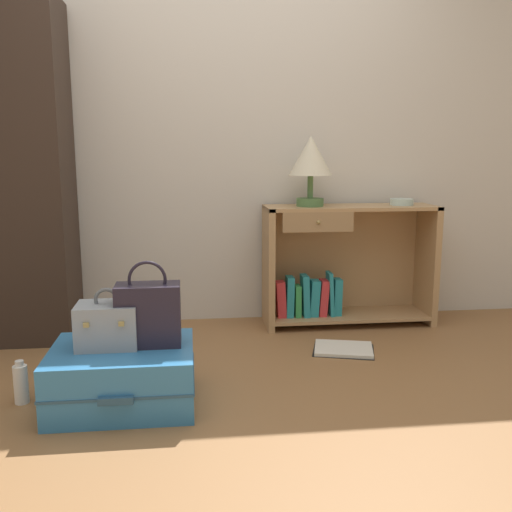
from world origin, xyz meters
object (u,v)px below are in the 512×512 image
at_px(handbag, 148,314).
at_px(open_book_on_floor, 344,349).
at_px(train_case, 108,325).
at_px(bottle, 21,383).
at_px(suitcase_large, 123,376).
at_px(bowl, 402,202).
at_px(bookshelf, 341,266).
at_px(table_lamp, 311,159).

height_order(handbag, open_book_on_floor, handbag).
distance_m(train_case, open_book_on_floor, 1.37).
distance_m(bottle, open_book_on_floor, 1.69).
xyz_separation_m(bottle, open_book_on_floor, (1.61, 0.49, -0.08)).
bearing_deg(suitcase_large, bottle, 172.12).
xyz_separation_m(bowl, bottle, (-2.11, -1.00, -0.70)).
height_order(bowl, train_case, bowl).
xyz_separation_m(bowl, suitcase_large, (-1.66, -1.07, -0.66)).
xyz_separation_m(bowl, train_case, (-1.72, -1.04, -0.43)).
bearing_deg(bowl, bookshelf, 177.27).
relative_size(suitcase_large, train_case, 2.37).
distance_m(bookshelf, open_book_on_floor, 0.66).
height_order(bookshelf, bowl, bowl).
bearing_deg(suitcase_large, table_lamp, 45.01).
bearing_deg(bookshelf, suitcase_large, -139.64).
bearing_deg(handbag, table_lamp, 47.75).
xyz_separation_m(train_case, open_book_on_floor, (1.22, 0.53, -0.35)).
bearing_deg(train_case, bowl, 31.21).
distance_m(bowl, open_book_on_floor, 1.06).
height_order(bowl, open_book_on_floor, bowl).
relative_size(bottle, open_book_on_floor, 0.50).
height_order(bookshelf, suitcase_large, bookshelf).
distance_m(suitcase_large, handbag, 0.30).
bearing_deg(open_book_on_floor, table_lamp, 100.92).
bearing_deg(open_book_on_floor, bottle, -163.15).
height_order(table_lamp, bottle, table_lamp).
bearing_deg(handbag, bookshelf, 42.50).
bearing_deg(table_lamp, bottle, -146.65).
bearing_deg(bowl, handbag, -145.91).
xyz_separation_m(suitcase_large, handbag, (0.12, 0.02, 0.27)).
bearing_deg(train_case, open_book_on_floor, 23.38).
bearing_deg(bookshelf, bowl, -2.73).
bearing_deg(bookshelf, train_case, -141.58).
height_order(table_lamp, suitcase_large, table_lamp).
bearing_deg(bottle, suitcase_large, -7.88).
bearing_deg(suitcase_large, bowl, 32.73).
height_order(bookshelf, open_book_on_floor, bookshelf).
bearing_deg(train_case, handbag, -0.37).
bearing_deg(open_book_on_floor, train_case, -156.62).
distance_m(bowl, train_case, 2.06).
relative_size(handbag, open_book_on_floor, 0.95).
relative_size(train_case, open_book_on_floor, 0.66).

